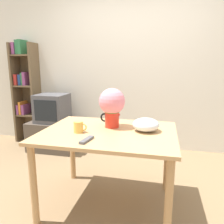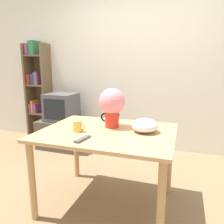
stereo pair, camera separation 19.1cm
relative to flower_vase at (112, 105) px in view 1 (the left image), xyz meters
name	(u,v)px [view 1 (the left image)]	position (x,y,z in m)	size (l,w,h in m)	color
ground_plane	(111,200)	(0.01, -0.07, -0.97)	(12.00, 12.00, 0.00)	#7F6647
wall_back	(134,68)	(0.01, 1.53, 0.33)	(8.00, 0.05, 2.60)	silver
table	(109,142)	(0.00, -0.14, -0.32)	(1.21, 0.93, 0.75)	tan
flower_vase	(112,105)	(0.00, 0.00, 0.00)	(0.25, 0.25, 0.38)	red
coffee_mug	(79,127)	(-0.25, -0.24, -0.17)	(0.12, 0.09, 0.10)	gold
white_bowl	(146,125)	(0.33, -0.06, -0.16)	(0.24, 0.24, 0.12)	silver
remote_control	(87,140)	(-0.10, -0.44, -0.21)	(0.07, 0.18, 0.02)	#4C4C51
tv_stand	(54,135)	(-1.22, 1.08, -0.74)	(0.74, 0.52, 0.46)	#4C4238
tv_set	(52,108)	(-1.22, 1.08, -0.29)	(0.46, 0.44, 0.44)	#4C4C51
bookshelf	(26,88)	(-1.88, 1.38, -0.02)	(0.41, 0.29, 1.76)	brown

